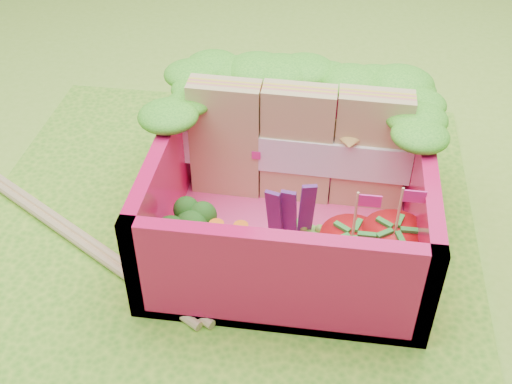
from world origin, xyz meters
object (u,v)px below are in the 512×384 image
Objects in this scene: bento_box at (291,191)px; strawberry_left at (350,257)px; sandwich_stack at (298,145)px; broccoli at (188,227)px; chopsticks at (47,216)px; strawberry_right at (391,253)px.

strawberry_left is (0.30, -0.34, -0.08)m from bento_box.
sandwich_stack reaches higher than bento_box.
sandwich_stack reaches higher than strawberry_left.
strawberry_left is (0.75, -0.05, -0.04)m from broccoli.
broccoli is 0.16× the size of chopsticks.
sandwich_stack is at bearing 88.93° from bento_box.
sandwich_stack reaches higher than chopsticks.
chopsticks is (-0.82, 0.21, -0.22)m from broccoli.
bento_box is 1.11× the size of sandwich_stack.
bento_box is at bearing -91.07° from sandwich_stack.
bento_box is 3.92× the size of broccoli.
chopsticks is (-1.76, 0.22, -0.18)m from strawberry_right.
chopsticks is (-1.58, 0.27, -0.18)m from strawberry_left.
sandwich_stack is 2.21× the size of strawberry_left.
chopsticks is (-1.28, -0.34, -0.34)m from sandwich_stack.
strawberry_right is at bearing -49.27° from sandwich_stack.
bento_box is at bearing 149.19° from strawberry_right.
bento_box is 2.47× the size of strawberry_left.
sandwich_stack is 0.70m from strawberry_left.
strawberry_right reaches higher than chopsticks.
strawberry_left is at bearing -48.71° from bento_box.
broccoli is (-0.45, -0.29, -0.03)m from bento_box.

